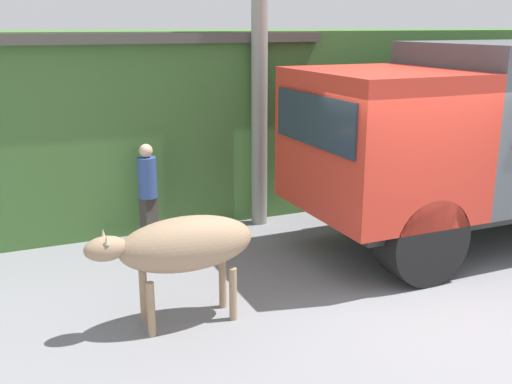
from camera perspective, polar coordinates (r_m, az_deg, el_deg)
name	(u,v)px	position (r m, az deg, el deg)	size (l,w,h in m)	color
ground_plane	(435,298)	(7.98, 16.69, -9.66)	(60.00, 60.00, 0.00)	gray
hillside_embankment	(243,108)	(12.85, -1.24, 7.99)	(32.00, 5.04, 3.22)	#426B33
building_backdrop	(123,126)	(10.80, -12.55, 6.19)	(6.30, 2.70, 3.21)	#8CC69E
cargo_truck	(512,128)	(10.18, 23.21, 5.59)	(6.84, 2.47, 3.07)	#2D2D2D
brown_cow	(183,246)	(6.78, -6.98, -5.09)	(1.91, 0.63, 1.27)	#9E7F60
pedestrian_on_hill	(148,188)	(9.42, -10.28, 0.34)	(0.40, 0.40, 1.58)	#38332D
utility_pole	(260,42)	(9.89, 0.34, 14.12)	(0.90, 0.27, 5.92)	gray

